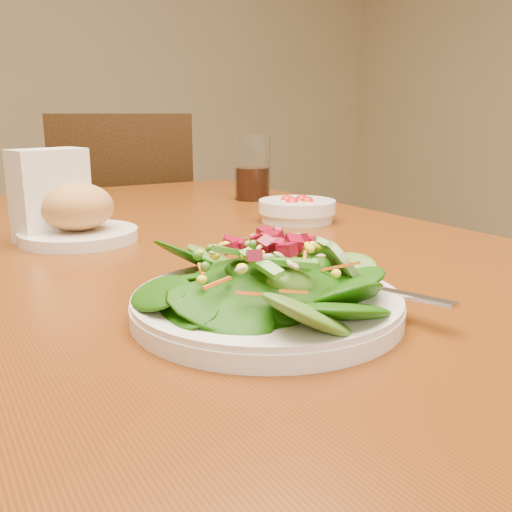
# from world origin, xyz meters

# --- Properties ---
(dining_table) EXTENTS (0.90, 1.40, 0.75)m
(dining_table) POSITION_xyz_m (0.00, 0.00, 0.65)
(dining_table) COLOR #602D0C
(dining_table) RESTS_ON ground_plane
(chair_far) EXTENTS (0.53, 0.53, 0.94)m
(chair_far) POSITION_xyz_m (0.22, 0.97, 0.50)
(chair_far) COLOR black
(chair_far) RESTS_ON ground_plane
(salad_plate) EXTENTS (0.26, 0.26, 0.08)m
(salad_plate) POSITION_xyz_m (-0.05, -0.36, 0.78)
(salad_plate) COLOR white
(salad_plate) RESTS_ON dining_table
(bread_plate) EXTENTS (0.18, 0.18, 0.09)m
(bread_plate) POSITION_xyz_m (-0.13, 0.08, 0.79)
(bread_plate) COLOR white
(bread_plate) RESTS_ON dining_table
(tomato_bowl) EXTENTS (0.14, 0.14, 0.05)m
(tomato_bowl) POSITION_xyz_m (0.25, 0.04, 0.77)
(tomato_bowl) COLOR white
(tomato_bowl) RESTS_ON dining_table
(drinking_glass) EXTENTS (0.08, 0.08, 0.14)m
(drinking_glass) POSITION_xyz_m (0.32, 0.31, 0.81)
(drinking_glass) COLOR silver
(drinking_glass) RESTS_ON dining_table
(napkin_holder) EXTENTS (0.12, 0.08, 0.14)m
(napkin_holder) POSITION_xyz_m (-0.17, 0.10, 0.82)
(napkin_holder) COLOR white
(napkin_holder) RESTS_ON dining_table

